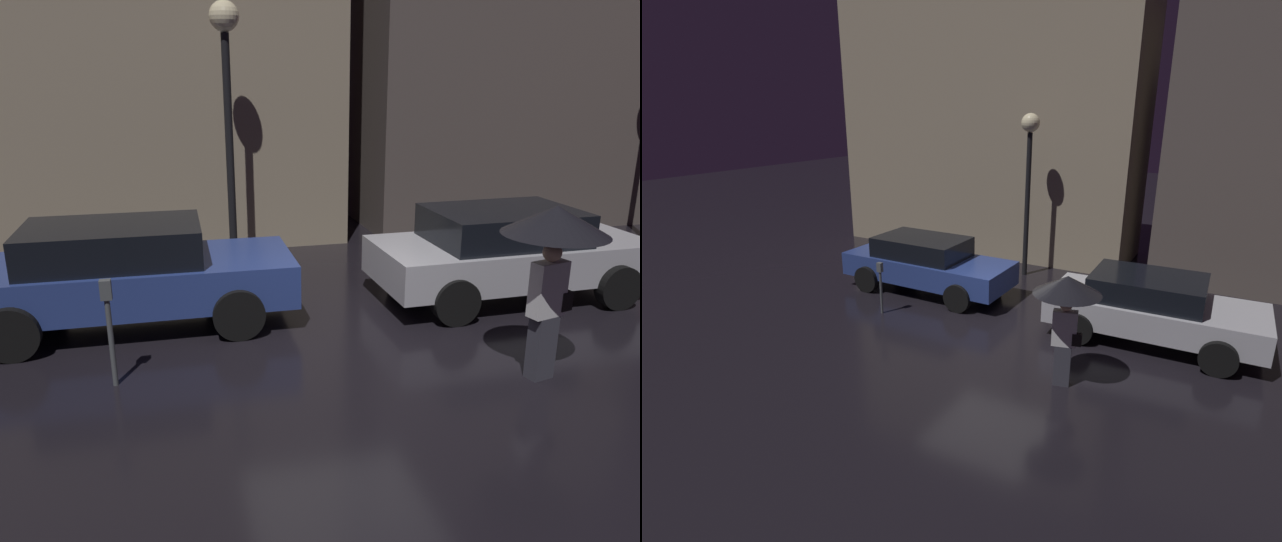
{
  "view_description": "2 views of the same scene",
  "coord_description": "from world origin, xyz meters",
  "views": [
    {
      "loc": [
        -2.01,
        -6.94,
        3.35
      ],
      "look_at": [
        -0.32,
        -0.05,
        1.09
      ],
      "focal_mm": 35.0,
      "sensor_mm": 36.0,
      "label": 1
    },
    {
      "loc": [
        4.29,
        -8.81,
        4.67
      ],
      "look_at": [
        -0.68,
        -0.07,
        1.33
      ],
      "focal_mm": 28.0,
      "sensor_mm": 36.0,
      "label": 2
    }
  ],
  "objects": [
    {
      "name": "pedestrian_with_umbrella",
      "position": [
        1.99,
        -1.23,
        1.65
      ],
      "size": [
        1.15,
        1.15,
        2.01
      ],
      "rotation": [
        0.0,
        0.0,
        3.39
      ],
      "color": "#383842",
      "rests_on": "ground"
    },
    {
      "name": "street_lamp_near",
      "position": [
        -0.93,
        4.04,
        3.37
      ],
      "size": [
        0.5,
        0.5,
        4.49
      ],
      "color": "black",
      "rests_on": "ground"
    },
    {
      "name": "building_facade_left",
      "position": [
        -3.38,
        6.5,
        4.27
      ],
      "size": [
        9.76,
        3.0,
        8.53
      ],
      "color": "gray",
      "rests_on": "ground"
    },
    {
      "name": "parked_car_silver",
      "position": [
        3.0,
        1.35,
        0.74
      ],
      "size": [
        4.24,
        2.01,
        1.4
      ],
      "rotation": [
        0.0,
        0.0,
        0.02
      ],
      "color": "#B7B7BF",
      "rests_on": "ground"
    },
    {
      "name": "ground_plane",
      "position": [
        0.0,
        0.0,
        0.0
      ],
      "size": [
        60.0,
        60.0,
        0.0
      ],
      "primitive_type": "plane",
      "color": "black"
    },
    {
      "name": "parking_meter",
      "position": [
        -2.74,
        -0.28,
        0.77
      ],
      "size": [
        0.12,
        0.1,
        1.25
      ],
      "color": "#4C5154",
      "rests_on": "ground"
    },
    {
      "name": "parked_car_blue",
      "position": [
        -2.65,
        1.53,
        0.76
      ],
      "size": [
        4.45,
        1.9,
        1.44
      ],
      "rotation": [
        0.0,
        0.0,
        -0.01
      ],
      "color": "navy",
      "rests_on": "ground"
    }
  ]
}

